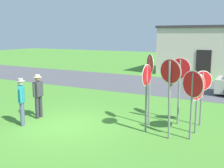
# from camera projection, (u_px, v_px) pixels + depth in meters

# --- Properties ---
(ground_plane) EXTENTS (80.00, 80.00, 0.00)m
(ground_plane) POSITION_uv_depth(u_px,v_px,m) (66.00, 126.00, 10.00)
(ground_plane) COLOR #47842D
(street_asphalt) EXTENTS (60.00, 6.40, 0.01)m
(street_asphalt) POSITION_uv_depth(u_px,v_px,m) (153.00, 84.00, 18.10)
(street_asphalt) COLOR #4C4C51
(street_asphalt) RESTS_ON ground
(building_background) EXTENTS (7.73, 5.05, 3.94)m
(building_background) POSITION_uv_depth(u_px,v_px,m) (209.00, 50.00, 22.72)
(building_background) COLOR beige
(building_background) RESTS_ON ground
(stop_sign_leaning_left) EXTENTS (0.50, 0.64, 2.05)m
(stop_sign_leaning_left) POSITION_uv_depth(u_px,v_px,m) (170.00, 83.00, 10.70)
(stop_sign_leaning_left) COLOR slate
(stop_sign_leaning_left) RESTS_ON ground
(stop_sign_leaning_right) EXTENTS (0.33, 0.84, 2.03)m
(stop_sign_leaning_right) POSITION_uv_depth(u_px,v_px,m) (197.00, 93.00, 9.00)
(stop_sign_leaning_right) COLOR slate
(stop_sign_leaning_right) RESTS_ON ground
(stop_sign_center_cluster) EXTENTS (0.46, 0.56, 2.60)m
(stop_sign_center_cluster) POSITION_uv_depth(u_px,v_px,m) (150.00, 78.00, 9.80)
(stop_sign_center_cluster) COLOR slate
(stop_sign_center_cluster) RESTS_ON ground
(stop_sign_far_back) EXTENTS (0.58, 0.47, 2.03)m
(stop_sign_far_back) POSITION_uv_depth(u_px,v_px,m) (202.00, 89.00, 9.81)
(stop_sign_far_back) COLOR slate
(stop_sign_far_back) RESTS_ON ground
(stop_sign_tallest) EXTENTS (0.75, 0.31, 2.57)m
(stop_sign_tallest) POSITION_uv_depth(u_px,v_px,m) (170.00, 85.00, 8.43)
(stop_sign_tallest) COLOR slate
(stop_sign_tallest) RESTS_ON ground
(stop_sign_nearest) EXTENTS (0.74, 0.45, 2.21)m
(stop_sign_nearest) POSITION_uv_depth(u_px,v_px,m) (192.00, 93.00, 8.45)
(stop_sign_nearest) COLOR slate
(stop_sign_nearest) RESTS_ON ground
(stop_sign_rear_left) EXTENTS (0.77, 0.07, 2.47)m
(stop_sign_rear_left) POSITION_uv_depth(u_px,v_px,m) (180.00, 79.00, 9.90)
(stop_sign_rear_left) COLOR slate
(stop_sign_rear_left) RESTS_ON ground
(stop_sign_low_front) EXTENTS (0.07, 0.73, 2.32)m
(stop_sign_low_front) POSITION_uv_depth(u_px,v_px,m) (147.00, 86.00, 9.11)
(stop_sign_low_front) COLOR slate
(stop_sign_low_front) RESTS_ON ground
(person_in_dark_shirt) EXTENTS (0.41, 0.45, 1.74)m
(person_in_dark_shirt) POSITION_uv_depth(u_px,v_px,m) (21.00, 99.00, 9.91)
(person_in_dark_shirt) COLOR #4C5670
(person_in_dark_shirt) RESTS_ON ground
(person_with_sunhat) EXTENTS (0.31, 0.57, 1.74)m
(person_with_sunhat) POSITION_uv_depth(u_px,v_px,m) (38.00, 94.00, 10.80)
(person_with_sunhat) COLOR #2D2D33
(person_with_sunhat) RESTS_ON ground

